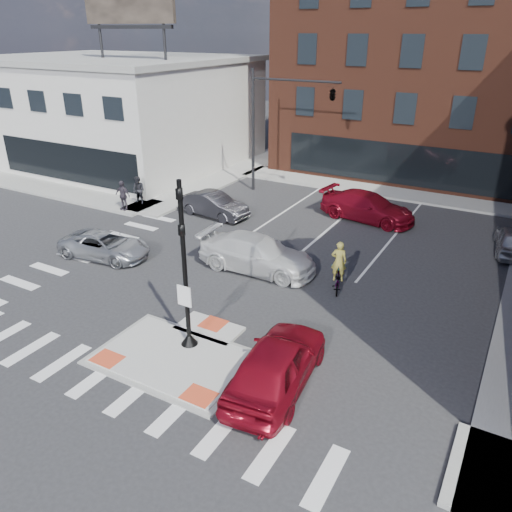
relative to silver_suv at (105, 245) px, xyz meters
The scene contains 17 objects.
ground 9.35m from the silver_suv, 29.12° to the right, with size 120.00×120.00×0.00m, color #28282B.
refuge_island 9.47m from the silver_suv, 30.49° to the right, with size 5.40×4.65×0.13m.
sidewalk_nw 13.78m from the silver_suv, 128.72° to the left, with size 23.50×20.50×0.15m.
sidewalk_n 20.72m from the silver_suv, 57.45° to the left, with size 26.00×3.00×0.15m, color gray.
building_nw 21.04m from the silver_suv, 131.85° to the left, with size 20.40×16.40×14.40m.
building_n 30.48m from the silver_suv, 67.90° to the left, with size 24.40×18.40×15.50m.
building_far_left 47.84m from the silver_suv, 85.01° to the left, with size 10.00×12.00×10.00m, color slate.
signal_pole 9.30m from the silver_suv, 26.96° to the right, with size 0.60×0.60×5.98m.
mast_arm_signal 15.30m from the silver_suv, 70.85° to the left, with size 6.10×2.24×8.00m.
silver_suv is the anchor object (origin of this frame).
red_sedan 12.67m from the silver_suv, 21.00° to the right, with size 2.03×5.06×1.72m, color maroon.
white_pickup 7.59m from the silver_suv, 18.92° to the left, with size 2.28×5.61×1.63m, color silver.
bg_car_dark 7.65m from the silver_suv, 79.92° to the left, with size 1.53×4.37×1.44m, color #232328.
bg_car_red 14.89m from the silver_suv, 50.32° to the left, with size 2.28×5.60×1.62m, color maroon.
cyclist 11.42m from the silver_suv, 12.45° to the left, with size 1.16×1.89×2.24m.
pedestrian_a 7.83m from the silver_suv, 119.50° to the left, with size 0.85×0.66×1.76m, color black.
pedestrian_b 6.73m from the silver_suv, 125.65° to the left, with size 1.06×0.44×1.81m, color #352F39.
Camera 1 is at (9.35, -11.31, 10.30)m, focal length 35.00 mm.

